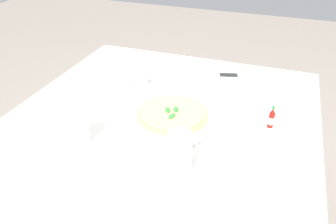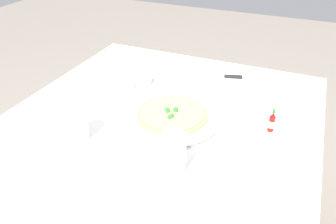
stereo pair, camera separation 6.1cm
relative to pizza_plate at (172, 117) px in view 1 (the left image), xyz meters
name	(u,v)px [view 1 (the left image)]	position (x,y,z in m)	size (l,w,h in m)	color
dining_table	(164,144)	(0.04, -0.02, -0.14)	(1.07, 1.07, 0.73)	white
pizza_plate	(172,117)	(0.00, 0.00, 0.00)	(0.33, 0.33, 0.02)	white
pizza	(172,113)	(0.00, 0.00, 0.01)	(0.25, 0.25, 0.02)	#DBAD60
coffee_cup_center_back	(256,96)	(-0.26, -0.21, 0.02)	(0.13, 0.13, 0.07)	white
coffee_cup_near_right	(138,80)	(0.21, -0.19, 0.02)	(0.13, 0.13, 0.06)	white
water_glass_back_corner	(78,127)	(0.24, 0.22, 0.05)	(0.07, 0.07, 0.13)	white
water_glass_right_edge	(180,154)	(-0.10, 0.24, 0.04)	(0.07, 0.07, 0.12)	white
napkin_folded	(217,78)	(-0.08, -0.35, 0.00)	(0.25, 0.18, 0.02)	white
dinner_knife	(217,75)	(-0.08, -0.35, 0.01)	(0.19, 0.07, 0.01)	silver
hot_sauce_bottle	(271,119)	(-0.33, -0.07, 0.02)	(0.02, 0.02, 0.08)	#B7140F
salt_shaker	(262,121)	(-0.30, -0.06, 0.01)	(0.03, 0.03, 0.06)	white
pepper_shaker	(280,121)	(-0.35, -0.08, 0.01)	(0.03, 0.03, 0.06)	white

